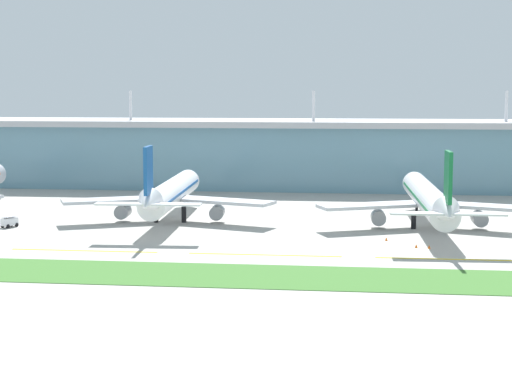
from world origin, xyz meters
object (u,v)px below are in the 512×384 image
object	(u,v)px
airliner_far_middle	(428,199)
safety_cone_nose_front	(429,247)
safety_cone_right_wingtip	(416,246)
baggage_cart	(9,222)
airliner_near_middle	(171,193)
safety_cone_left_wingtip	(386,239)

from	to	relation	value
airliner_far_middle	safety_cone_nose_front	world-z (taller)	airliner_far_middle
airliner_far_middle	safety_cone_right_wingtip	world-z (taller)	airliner_far_middle
safety_cone_nose_front	baggage_cart	bearing A→B (deg)	170.61
safety_cone_nose_front	safety_cone_right_wingtip	bearing A→B (deg)	167.49
airliner_near_middle	safety_cone_right_wingtip	world-z (taller)	airliner_near_middle
safety_cone_left_wingtip	safety_cone_right_wingtip	bearing A→B (deg)	-52.54
safety_cone_left_wingtip	safety_cone_right_wingtip	size ratio (longest dim) A/B	1.00
airliner_near_middle	safety_cone_left_wingtip	bearing A→B (deg)	-22.25
airliner_near_middle	airliner_far_middle	distance (m)	57.66
airliner_near_middle	safety_cone_nose_front	distance (m)	62.65
safety_cone_right_wingtip	airliner_far_middle	bearing A→B (deg)	80.76
airliner_far_middle	safety_cone_right_wingtip	xyz separation A→B (m)	(-3.96, -24.38, -6.10)
airliner_near_middle	safety_cone_right_wingtip	xyz separation A→B (m)	(53.64, -26.82, -6.10)
baggage_cart	safety_cone_nose_front	distance (m)	90.53
baggage_cart	safety_cone_nose_front	size ratio (longest dim) A/B	5.75
baggage_cart	airliner_near_middle	bearing A→B (deg)	20.71
safety_cone_left_wingtip	safety_cone_nose_front	size ratio (longest dim) A/B	1.00
airliner_near_middle	safety_cone_left_wingtip	world-z (taller)	airliner_near_middle
airliner_far_middle	safety_cone_left_wingtip	size ratio (longest dim) A/B	98.82
airliner_far_middle	safety_cone_nose_front	bearing A→B (deg)	-93.61
airliner_far_middle	safety_cone_nose_front	xyz separation A→B (m)	(-1.57, -24.91, -6.10)
baggage_cart	airliner_far_middle	bearing A→B (deg)	6.37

